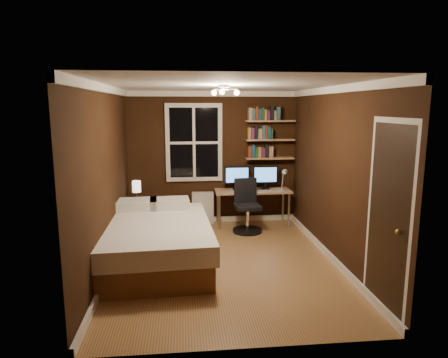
{
  "coord_description": "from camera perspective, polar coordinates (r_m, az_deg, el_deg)",
  "views": [
    {
      "loc": [
        -0.55,
        -5.43,
        2.22
      ],
      "look_at": [
        0.05,
        0.45,
        1.14
      ],
      "focal_mm": 32.0,
      "sensor_mm": 36.0,
      "label": 1
    }
  ],
  "objects": [
    {
      "name": "books_row_middle",
      "position": [
        7.6,
        6.6,
        6.57
      ],
      "size": [
        0.48,
        0.16,
        0.23
      ],
      "primitive_type": null,
      "color": "navy",
      "rests_on": "bookshelf_middle"
    },
    {
      "name": "door",
      "position": [
        4.59,
        22.3,
        -5.55
      ],
      "size": [
        0.03,
        0.82,
        2.05
      ],
      "primitive_type": null,
      "color": "black",
      "rests_on": "ground"
    },
    {
      "name": "monitor_right",
      "position": [
        7.59,
        5.93,
        0.21
      ],
      "size": [
        0.47,
        0.12,
        0.44
      ],
      "primitive_type": null,
      "color": "black",
      "rests_on": "desk"
    },
    {
      "name": "wall_left",
      "position": [
        5.62,
        -16.53,
        -0.04
      ],
      "size": [
        0.04,
        4.2,
        2.5
      ],
      "primitive_type": "cube",
      "color": "black",
      "rests_on": "ground"
    },
    {
      "name": "desk",
      "position": [
        7.53,
        4.12,
        -2.04
      ],
      "size": [
        1.41,
        0.53,
        0.67
      ],
      "color": "#9D754C",
      "rests_on": "ground"
    },
    {
      "name": "bookshelf_middle",
      "position": [
        7.61,
        6.58,
        5.6
      ],
      "size": [
        0.92,
        0.22,
        0.03
      ],
      "primitive_type": "cube",
      "color": "#9D754C",
      "rests_on": "wall_back"
    },
    {
      "name": "books_row_lower",
      "position": [
        7.63,
        6.54,
        3.95
      ],
      "size": [
        0.42,
        0.16,
        0.23
      ],
      "primitive_type": null,
      "color": "maroon",
      "rests_on": "bookshelf_lower"
    },
    {
      "name": "ceiling_fixture",
      "position": [
        5.36,
        0.04,
        12.26
      ],
      "size": [
        0.44,
        0.44,
        0.18
      ],
      "primitive_type": null,
      "color": "beige",
      "rests_on": "ceiling"
    },
    {
      "name": "monitor_left",
      "position": [
        7.5,
        1.87,
        0.13
      ],
      "size": [
        0.47,
        0.12,
        0.44
      ],
      "primitive_type": null,
      "color": "black",
      "rests_on": "desk"
    },
    {
      "name": "floor",
      "position": [
        5.89,
        -0.06,
        -11.8
      ],
      "size": [
        4.2,
        4.2,
        0.0
      ],
      "primitive_type": "plane",
      "color": "brown",
      "rests_on": "ground"
    },
    {
      "name": "bedside_lamp",
      "position": [
        7.25,
        -12.35,
        -1.96
      ],
      "size": [
        0.15,
        0.15,
        0.44
      ],
      "primitive_type": null,
      "color": "beige",
      "rests_on": "nightstand"
    },
    {
      "name": "window",
      "position": [
        7.53,
        -4.31,
        5.2
      ],
      "size": [
        1.06,
        0.06,
        1.46
      ],
      "primitive_type": "cube",
      "color": "white",
      "rests_on": "wall_back"
    },
    {
      "name": "books_row_upper",
      "position": [
        7.59,
        6.65,
        9.21
      ],
      "size": [
        0.6,
        0.16,
        0.23
      ],
      "primitive_type": null,
      "color": "#235229",
      "rests_on": "bookshelf_upper"
    },
    {
      "name": "bookshelf_lower",
      "position": [
        7.65,
        6.52,
        2.98
      ],
      "size": [
        0.92,
        0.22,
        0.03
      ],
      "primitive_type": "cube",
      "color": "#9D754C",
      "rests_on": "wall_back"
    },
    {
      "name": "nightstand",
      "position": [
        7.36,
        -12.21,
        -5.48
      ],
      "size": [
        0.46,
        0.46,
        0.49
      ],
      "primitive_type": "cube",
      "rotation": [
        0.0,
        0.0,
        0.2
      ],
      "color": "brown",
      "rests_on": "ground"
    },
    {
      "name": "office_chair",
      "position": [
        7.18,
        3.29,
        -4.74
      ],
      "size": [
        0.52,
        0.52,
        0.95
      ],
      "rotation": [
        0.0,
        0.0,
        0.06
      ],
      "color": "black",
      "rests_on": "ground"
    },
    {
      "name": "radiator",
      "position": [
        7.67,
        -3.05,
        -4.14
      ],
      "size": [
        0.41,
        0.14,
        0.61
      ],
      "primitive_type": "cube",
      "color": "silver",
      "rests_on": "ground"
    },
    {
      "name": "bookshelf_upper",
      "position": [
        7.59,
        6.63,
        8.23
      ],
      "size": [
        0.92,
        0.22,
        0.03
      ],
      "primitive_type": "cube",
      "color": "#9D754C",
      "rests_on": "wall_back"
    },
    {
      "name": "bed",
      "position": [
        5.85,
        -10.08,
        -8.76
      ],
      "size": [
        1.71,
        2.3,
        0.75
      ],
      "rotation": [
        0.0,
        0.0,
        0.05
      ],
      "color": "brown",
      "rests_on": "ground"
    },
    {
      "name": "door_knob",
      "position": [
        4.32,
        23.67,
        -6.94
      ],
      "size": [
        0.06,
        0.06,
        0.06
      ],
      "primitive_type": "sphere",
      "color": "gold",
      "rests_on": "door"
    },
    {
      "name": "wall_right",
      "position": [
        5.92,
        15.54,
        0.52
      ],
      "size": [
        0.04,
        4.2,
        2.5
      ],
      "primitive_type": "cube",
      "color": "black",
      "rests_on": "ground"
    },
    {
      "name": "wall_back",
      "position": [
        7.61,
        -1.65,
        3.01
      ],
      "size": [
        3.2,
        0.04,
        2.5
      ],
      "primitive_type": "cube",
      "color": "black",
      "rests_on": "ground"
    },
    {
      "name": "desk_lamp",
      "position": [
        7.46,
        8.52,
        -0.03
      ],
      "size": [
        0.14,
        0.32,
        0.44
      ],
      "primitive_type": null,
      "color": "silver",
      "rests_on": "desk"
    },
    {
      "name": "ceiling",
      "position": [
        5.46,
        -0.07,
        13.28
      ],
      "size": [
        3.2,
        4.2,
        0.02
      ],
      "primitive_type": "cube",
      "color": "white",
      "rests_on": "wall_back"
    }
  ]
}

